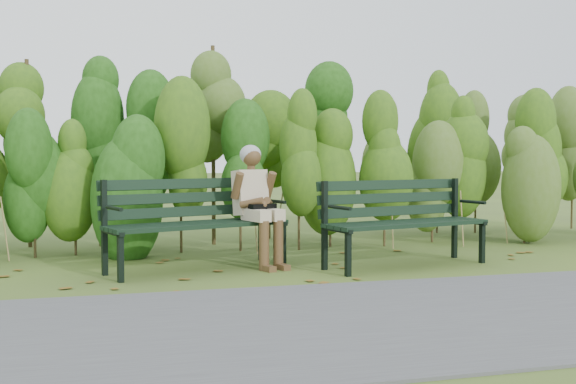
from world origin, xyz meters
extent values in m
plane|color=#435426|center=(0.00, 0.00, 0.00)|extent=(80.00, 80.00, 0.00)
cube|color=#474749|center=(0.00, -2.20, 0.01)|extent=(60.00, 2.50, 0.01)
cylinder|color=#47381E|center=(-2.75, 1.30, 0.40)|extent=(0.03, 0.03, 0.80)
ellipsoid|color=#345818|center=(-2.75, 1.30, 1.04)|extent=(0.64, 0.64, 1.44)
cylinder|color=#47381E|center=(-2.14, 1.30, 0.40)|extent=(0.03, 0.03, 0.80)
ellipsoid|color=#345818|center=(-2.14, 1.30, 1.04)|extent=(0.64, 0.64, 1.44)
cylinder|color=#47381E|center=(-1.53, 1.30, 0.40)|extent=(0.03, 0.03, 0.80)
ellipsoid|color=#345818|center=(-1.53, 1.30, 1.04)|extent=(0.64, 0.64, 1.44)
cylinder|color=#47381E|center=(-0.92, 1.30, 0.40)|extent=(0.03, 0.03, 0.80)
ellipsoid|color=#345818|center=(-0.92, 1.30, 1.04)|extent=(0.64, 0.64, 1.44)
cylinder|color=#47381E|center=(-0.31, 1.30, 0.40)|extent=(0.03, 0.03, 0.80)
ellipsoid|color=#345818|center=(-0.31, 1.30, 1.04)|extent=(0.64, 0.64, 1.44)
cylinder|color=#47381E|center=(0.31, 1.30, 0.40)|extent=(0.03, 0.03, 0.80)
ellipsoid|color=#345818|center=(0.31, 1.30, 1.04)|extent=(0.64, 0.64, 1.44)
cylinder|color=#47381E|center=(0.92, 1.30, 0.40)|extent=(0.03, 0.03, 0.80)
ellipsoid|color=#345818|center=(0.92, 1.30, 1.04)|extent=(0.64, 0.64, 1.44)
cylinder|color=#47381E|center=(1.53, 1.30, 0.40)|extent=(0.03, 0.03, 0.80)
ellipsoid|color=#345818|center=(1.53, 1.30, 1.04)|extent=(0.64, 0.64, 1.44)
cylinder|color=#47381E|center=(2.14, 1.30, 0.40)|extent=(0.03, 0.03, 0.80)
ellipsoid|color=#345818|center=(2.14, 1.30, 1.04)|extent=(0.64, 0.64, 1.44)
cylinder|color=#47381E|center=(2.75, 1.30, 0.40)|extent=(0.03, 0.03, 0.80)
ellipsoid|color=#345818|center=(2.75, 1.30, 1.04)|extent=(0.64, 0.64, 1.44)
cylinder|color=#47381E|center=(3.36, 1.30, 0.40)|extent=(0.03, 0.03, 0.80)
ellipsoid|color=#345818|center=(3.36, 1.30, 1.04)|extent=(0.64, 0.64, 1.44)
cylinder|color=#47381E|center=(3.98, 1.30, 0.40)|extent=(0.03, 0.03, 0.80)
ellipsoid|color=#345818|center=(3.98, 1.30, 1.04)|extent=(0.64, 0.64, 1.44)
cylinder|color=#47381E|center=(-2.69, 2.30, 0.55)|extent=(0.04, 0.04, 1.10)
ellipsoid|color=#1E4710|center=(-2.69, 2.30, 1.43)|extent=(0.70, 0.70, 1.98)
cylinder|color=#47381E|center=(-1.92, 2.30, 0.55)|extent=(0.04, 0.04, 1.10)
ellipsoid|color=#1E4710|center=(-1.92, 2.30, 1.43)|extent=(0.70, 0.70, 1.98)
cylinder|color=#47381E|center=(-1.15, 2.30, 0.55)|extent=(0.04, 0.04, 1.10)
ellipsoid|color=#1E4710|center=(-1.15, 2.30, 1.43)|extent=(0.70, 0.70, 1.98)
cylinder|color=#47381E|center=(-0.38, 2.30, 0.55)|extent=(0.04, 0.04, 1.10)
ellipsoid|color=#1E4710|center=(-0.38, 2.30, 1.43)|extent=(0.70, 0.70, 1.98)
cylinder|color=#47381E|center=(0.38, 2.30, 0.55)|extent=(0.04, 0.04, 1.10)
ellipsoid|color=#1E4710|center=(0.38, 2.30, 1.43)|extent=(0.70, 0.70, 1.98)
cylinder|color=#47381E|center=(1.15, 2.30, 0.55)|extent=(0.04, 0.04, 1.10)
ellipsoid|color=#1E4710|center=(1.15, 2.30, 1.43)|extent=(0.70, 0.70, 1.98)
cylinder|color=#47381E|center=(1.92, 2.30, 0.55)|extent=(0.04, 0.04, 1.10)
ellipsoid|color=#1E4710|center=(1.92, 2.30, 1.43)|extent=(0.70, 0.70, 1.98)
cylinder|color=#47381E|center=(2.69, 2.30, 0.55)|extent=(0.04, 0.04, 1.10)
ellipsoid|color=#1E4710|center=(2.69, 2.30, 1.43)|extent=(0.70, 0.70, 1.98)
cylinder|color=#47381E|center=(3.46, 2.30, 0.55)|extent=(0.04, 0.04, 1.10)
ellipsoid|color=#1E4710|center=(3.46, 2.30, 1.43)|extent=(0.70, 0.70, 1.98)
cylinder|color=#47381E|center=(4.22, 2.30, 0.55)|extent=(0.04, 0.04, 1.10)
ellipsoid|color=#1E4710|center=(4.22, 2.30, 1.43)|extent=(0.70, 0.70, 1.98)
cylinder|color=#47381E|center=(4.99, 2.30, 0.55)|extent=(0.04, 0.04, 1.10)
ellipsoid|color=#1E4710|center=(4.99, 2.30, 1.43)|extent=(0.70, 0.70, 1.98)
cube|color=brown|center=(-1.13, -0.98, 0.00)|extent=(0.10, 0.08, 0.01)
cube|color=brown|center=(-0.33, -1.02, 0.00)|extent=(0.08, 0.10, 0.01)
cube|color=brown|center=(1.55, -0.77, 0.00)|extent=(0.11, 0.11, 0.01)
cube|color=brown|center=(0.83, -0.73, 0.00)|extent=(0.08, 0.10, 0.01)
cube|color=brown|center=(2.31, 0.95, 0.00)|extent=(0.11, 0.11, 0.01)
cube|color=brown|center=(-0.84, -0.61, 0.00)|extent=(0.08, 0.10, 0.01)
cube|color=brown|center=(2.74, -0.39, 0.00)|extent=(0.10, 0.08, 0.01)
cube|color=brown|center=(-0.56, -1.04, 0.00)|extent=(0.10, 0.08, 0.01)
cube|color=brown|center=(-1.78, 0.04, 0.00)|extent=(0.11, 0.11, 0.01)
cube|color=brown|center=(-2.43, 0.29, 0.00)|extent=(0.10, 0.09, 0.01)
cube|color=brown|center=(-2.81, 0.37, 0.00)|extent=(0.10, 0.08, 0.01)
cube|color=brown|center=(-0.82, -0.65, 0.00)|extent=(0.11, 0.11, 0.01)
cube|color=brown|center=(2.81, -0.06, 0.00)|extent=(0.11, 0.11, 0.01)
cube|color=brown|center=(-2.60, 0.26, 0.00)|extent=(0.11, 0.11, 0.01)
cube|color=brown|center=(-0.83, -1.01, 0.00)|extent=(0.11, 0.11, 0.01)
cube|color=brown|center=(-1.69, 0.96, 0.00)|extent=(0.11, 0.10, 0.01)
cube|color=brown|center=(-0.44, -0.46, 0.00)|extent=(0.11, 0.10, 0.01)
cube|color=brown|center=(0.09, 0.50, 0.00)|extent=(0.09, 0.07, 0.01)
cube|color=brown|center=(1.59, -0.24, 0.00)|extent=(0.11, 0.10, 0.01)
cube|color=brown|center=(0.04, -0.71, 0.00)|extent=(0.07, 0.09, 0.01)
cube|color=brown|center=(-0.33, 0.75, 0.00)|extent=(0.11, 0.11, 0.01)
cube|color=brown|center=(2.52, 0.94, 0.00)|extent=(0.11, 0.11, 0.01)
cube|color=brown|center=(-1.18, 0.60, 0.00)|extent=(0.11, 0.11, 0.01)
cube|color=brown|center=(-1.86, -0.43, 0.00)|extent=(0.11, 0.11, 0.01)
cube|color=brown|center=(-1.26, -0.16, 0.00)|extent=(0.07, 0.09, 0.01)
cube|color=brown|center=(2.56, -0.72, 0.00)|extent=(0.10, 0.08, 0.01)
cube|color=brown|center=(-1.50, 0.89, 0.00)|extent=(0.11, 0.11, 0.01)
cube|color=black|center=(-0.91, -0.04, 0.45)|extent=(1.75, 0.68, 0.04)
cube|color=black|center=(-0.95, 0.08, 0.45)|extent=(1.75, 0.68, 0.04)
cube|color=black|center=(-0.99, 0.20, 0.45)|extent=(1.75, 0.68, 0.04)
cube|color=black|center=(-1.03, 0.32, 0.45)|extent=(1.75, 0.68, 0.04)
cube|color=black|center=(-1.06, 0.40, 0.56)|extent=(1.73, 0.63, 0.11)
cube|color=black|center=(-1.07, 0.42, 0.70)|extent=(1.73, 0.63, 0.11)
cube|color=black|center=(-1.07, 0.43, 0.84)|extent=(1.73, 0.63, 0.11)
cube|color=black|center=(-1.73, -0.33, 0.23)|extent=(0.06, 0.06, 0.45)
cube|color=black|center=(-1.86, 0.08, 0.45)|extent=(0.06, 0.06, 0.90)
cube|color=black|center=(-1.79, -0.14, 0.43)|extent=(0.21, 0.49, 0.04)
cylinder|color=black|center=(-1.77, -0.19, 0.65)|extent=(0.15, 0.37, 0.04)
cube|color=black|center=(-0.09, 0.22, 0.23)|extent=(0.06, 0.06, 0.45)
cube|color=black|center=(-0.23, 0.63, 0.45)|extent=(0.06, 0.06, 0.90)
cube|color=black|center=(-0.15, 0.41, 0.43)|extent=(0.21, 0.49, 0.04)
cylinder|color=black|center=(-0.14, 0.36, 0.65)|extent=(0.15, 0.37, 0.04)
cube|color=black|center=(1.15, -0.36, 0.44)|extent=(1.74, 0.51, 0.04)
cube|color=black|center=(1.12, -0.24, 0.44)|extent=(1.74, 0.51, 0.04)
cube|color=black|center=(1.10, -0.12, 0.44)|extent=(1.74, 0.51, 0.04)
cube|color=black|center=(1.07, 0.00, 0.44)|extent=(1.74, 0.51, 0.04)
cube|color=black|center=(1.05, 0.08, 0.55)|extent=(1.73, 0.46, 0.10)
cube|color=black|center=(1.04, 0.10, 0.69)|extent=(1.73, 0.46, 0.10)
cube|color=black|center=(1.04, 0.11, 0.82)|extent=(1.73, 0.46, 0.10)
cube|color=black|center=(0.33, -0.57, 0.22)|extent=(0.06, 0.06, 0.44)
cube|color=black|center=(0.24, -0.16, 0.44)|extent=(0.06, 0.06, 0.88)
cube|color=black|center=(0.29, -0.38, 0.42)|extent=(0.16, 0.49, 0.04)
cylinder|color=black|center=(0.30, -0.43, 0.64)|extent=(0.12, 0.37, 0.04)
cube|color=black|center=(1.98, -0.18, 0.22)|extent=(0.06, 0.06, 0.44)
cube|color=black|center=(1.88, 0.23, 0.44)|extent=(0.06, 0.06, 0.88)
cube|color=black|center=(1.93, 0.01, 0.42)|extent=(0.16, 0.49, 0.04)
cylinder|color=black|center=(1.94, -0.04, 0.64)|extent=(0.12, 0.37, 0.04)
cube|color=beige|center=(-0.40, 0.12, 0.54)|extent=(0.25, 0.41, 0.12)
cube|color=beige|center=(-0.24, 0.18, 0.54)|extent=(0.25, 0.41, 0.12)
cylinder|color=brown|center=(-0.35, -0.02, 0.24)|extent=(0.13, 0.13, 0.49)
cylinder|color=brown|center=(-0.19, 0.03, 0.24)|extent=(0.13, 0.13, 0.49)
cube|color=brown|center=(-0.32, -0.09, 0.03)|extent=(0.14, 0.20, 0.06)
cube|color=brown|center=(-0.16, -0.04, 0.03)|extent=(0.14, 0.20, 0.06)
cube|color=beige|center=(-0.40, 0.39, 0.75)|extent=(0.39, 0.33, 0.48)
cylinder|color=brown|center=(-0.39, 0.37, 1.00)|extent=(0.08, 0.08, 0.09)
sphere|color=brown|center=(-0.39, 0.36, 1.12)|extent=(0.19, 0.19, 0.19)
ellipsoid|color=gray|center=(-0.39, 0.38, 1.14)|extent=(0.22, 0.21, 0.20)
cylinder|color=brown|center=(-0.56, 0.26, 0.83)|extent=(0.14, 0.21, 0.29)
cylinder|color=brown|center=(-0.19, 0.38, 0.83)|extent=(0.14, 0.21, 0.29)
cylinder|color=brown|center=(-0.43, 0.17, 0.66)|extent=(0.25, 0.20, 0.12)
cylinder|color=brown|center=(-0.24, 0.23, 0.66)|extent=(0.15, 0.26, 0.12)
sphere|color=brown|center=(-0.32, 0.15, 0.64)|extent=(0.10, 0.10, 0.10)
cube|color=black|center=(-0.32, 0.16, 0.57)|extent=(0.30, 0.19, 0.15)
camera|label=1|loc=(-1.83, -6.45, 1.12)|focal=42.00mm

